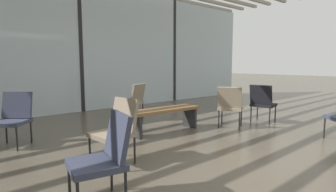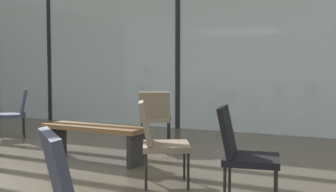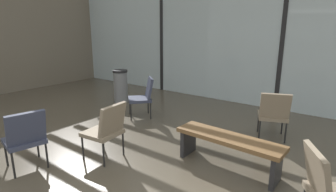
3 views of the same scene
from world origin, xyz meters
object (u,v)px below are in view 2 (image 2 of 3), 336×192
lounge_chair_0 (16,110)px  lounge_chair_1 (158,137)px  lounge_chair_4 (241,148)px  waiting_bench (94,133)px  parked_airplane (225,48)px  lounge_chair_5 (155,114)px

lounge_chair_0 → lounge_chair_1: 4.02m
lounge_chair_4 → waiting_bench: bearing=58.4°
lounge_chair_0 → lounge_chair_4: bearing=20.6°
parked_airplane → lounge_chair_1: (2.37, -9.79, -1.55)m
lounge_chair_4 → waiting_bench: 2.37m
parked_airplane → waiting_bench: 9.39m
parked_airplane → lounge_chair_0: size_ratio=15.59×
lounge_chair_4 → lounge_chair_0: bearing=57.8°
parked_airplane → lounge_chair_1: size_ratio=15.59×
parked_airplane → lounge_chair_0: bearing=-99.2°
lounge_chair_0 → lounge_chair_4: (4.64, -1.78, 0.00)m
parked_airplane → lounge_chair_1: bearing=-76.4°
lounge_chair_1 → waiting_bench: (-1.27, 0.62, -0.13)m
waiting_bench → lounge_chair_1: bearing=156.8°
lounge_chair_5 → lounge_chair_0: bearing=-12.4°
lounge_chair_1 → lounge_chair_5: size_ratio=1.00×
parked_airplane → lounge_chair_4: (3.31, -9.99, -1.55)m
lounge_chair_1 → parked_airplane: bearing=-15.1°
lounge_chair_0 → lounge_chair_5: (2.63, 0.43, 0.00)m
lounge_chair_4 → lounge_chair_5: 2.99m
lounge_chair_1 → lounge_chair_4: size_ratio=1.00×
parked_airplane → waiting_bench: size_ratio=8.94×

